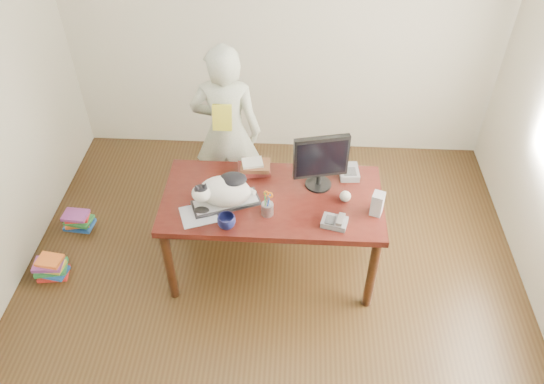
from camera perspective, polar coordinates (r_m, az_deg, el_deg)
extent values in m
plane|color=black|center=(4.03, -0.45, -14.37)|extent=(4.50, 4.50, 0.00)
plane|color=white|center=(4.90, 1.16, 17.93)|extent=(4.00, 0.00, 4.00)
cube|color=black|center=(3.86, 0.04, -0.88)|extent=(1.60, 0.80, 0.05)
cylinder|color=black|center=(4.00, -10.99, -7.73)|extent=(0.07, 0.07, 0.70)
cylinder|color=black|center=(3.94, 10.69, -8.65)|extent=(0.07, 0.07, 0.70)
cylinder|color=black|center=(4.45, -9.27, -1.06)|extent=(0.07, 0.07, 0.70)
cylinder|color=black|center=(4.40, 9.96, -1.79)|extent=(0.07, 0.07, 0.70)
cube|color=black|center=(4.34, 0.30, -0.79)|extent=(1.45, 0.03, 0.50)
cube|color=black|center=(3.80, -4.98, -1.17)|extent=(0.51, 0.35, 0.02)
cube|color=#BCBBC1|center=(3.79, -5.00, -1.01)|extent=(0.47, 0.30, 0.01)
ellipsoid|color=white|center=(3.72, -5.08, 0.08)|extent=(0.42, 0.34, 0.22)
ellipsoid|color=white|center=(3.65, -7.62, -0.15)|extent=(0.17, 0.17, 0.12)
ellipsoid|color=black|center=(3.63, -7.67, 0.33)|extent=(0.12, 0.11, 0.05)
cone|color=black|center=(3.60, -8.14, 0.46)|extent=(0.08, 0.08, 0.08)
cone|color=black|center=(3.60, -7.22, 0.66)|extent=(0.08, 0.07, 0.08)
ellipsoid|color=black|center=(3.67, -4.21, 1.40)|extent=(0.23, 0.21, 0.05)
cylinder|color=white|center=(3.84, -2.69, 0.32)|extent=(0.14, 0.12, 0.05)
cylinder|color=black|center=(3.96, 5.00, 0.85)|extent=(0.23, 0.23, 0.02)
cylinder|color=black|center=(3.92, 5.04, 1.42)|extent=(0.05, 0.05, 0.09)
cube|color=black|center=(3.77, 5.30, 3.79)|extent=(0.40, 0.13, 0.34)
cube|color=black|center=(3.75, 5.39, 3.57)|extent=(0.35, 0.08, 0.28)
cylinder|color=gray|center=(3.69, -0.50, -1.84)|extent=(0.11, 0.11, 0.09)
cylinder|color=black|center=(3.64, -0.67, -0.75)|extent=(0.04, 0.02, 0.14)
cylinder|color=#0D3EBD|center=(3.62, -0.40, -1.11)|extent=(0.03, 0.03, 0.14)
cylinder|color=red|center=(3.64, -0.38, -0.77)|extent=(0.02, 0.04, 0.14)
cylinder|color=#1B882A|center=(3.63, -0.74, -1.02)|extent=(0.01, 0.03, 0.14)
cylinder|color=#A9A9AE|center=(3.62, -0.44, -0.90)|extent=(0.01, 0.03, 0.10)
cylinder|color=#A9A9AE|center=(3.62, -0.33, -0.94)|extent=(0.02, 0.02, 0.10)
torus|color=orange|center=(3.59, -0.60, -0.18)|extent=(0.05, 0.03, 0.04)
torus|color=orange|center=(3.58, -0.20, -0.33)|extent=(0.05, 0.03, 0.04)
cube|color=#B6BBC4|center=(3.75, -7.89, -2.43)|extent=(0.31, 0.30, 0.01)
ellipsoid|color=black|center=(3.74, -7.58, -1.99)|extent=(0.13, 0.11, 0.04)
imported|color=#0D1036|center=(3.61, -4.91, -3.19)|extent=(0.18, 0.18, 0.10)
cube|color=slate|center=(3.66, 6.73, -3.25)|extent=(0.20, 0.16, 0.04)
cube|color=#3A3A3C|center=(3.64, 6.29, -2.99)|extent=(0.09, 0.10, 0.01)
cube|color=#A9A9AE|center=(3.64, 7.38, -2.92)|extent=(0.08, 0.15, 0.05)
cube|color=#A4A5A7|center=(3.74, 11.27, -1.24)|extent=(0.10, 0.11, 0.18)
sphere|color=white|center=(3.83, 7.89, -0.46)|extent=(0.08, 0.08, 0.08)
cube|color=#4A1513|center=(4.06, -1.95, 2.51)|extent=(0.27, 0.21, 0.04)
cube|color=#502F1B|center=(4.03, -1.80, 2.85)|extent=(0.22, 0.17, 0.03)
cube|color=silver|center=(4.02, -2.12, 3.18)|extent=(0.18, 0.15, 0.02)
cube|color=slate|center=(4.06, 8.27, 2.15)|extent=(0.16, 0.20, 0.05)
cube|color=#3A3A3C|center=(4.02, 8.36, 2.21)|extent=(0.10, 0.10, 0.01)
imported|color=white|center=(4.42, -4.89, 6.39)|extent=(0.58, 0.38, 1.57)
cube|color=gold|center=(4.13, -5.38, 7.97)|extent=(0.15, 0.09, 0.21)
cube|color=red|center=(4.65, -22.40, -8.09)|extent=(0.25, 0.19, 0.03)
cube|color=#194999|center=(4.62, -22.41, -7.91)|extent=(0.23, 0.18, 0.03)
cube|color=#267E38|center=(4.62, -22.66, -7.51)|extent=(0.27, 0.22, 0.03)
cube|color=gold|center=(4.58, -22.65, -7.35)|extent=(0.21, 0.16, 0.03)
cube|color=#85378B|center=(4.56, -22.95, -7.16)|extent=(0.23, 0.17, 0.03)
cube|color=orange|center=(4.54, -22.81, -6.79)|extent=(0.21, 0.17, 0.03)
cube|color=#194999|center=(4.97, -19.97, -3.31)|extent=(0.25, 0.19, 0.03)
cube|color=orange|center=(4.96, -20.12, -3.00)|extent=(0.22, 0.19, 0.03)
cube|color=#267E38|center=(4.92, -20.05, -2.85)|extent=(0.24, 0.19, 0.03)
cube|color=red|center=(4.91, -20.19, -2.49)|extent=(0.21, 0.16, 0.03)
cube|color=#85378B|center=(4.89, -20.39, -2.35)|extent=(0.22, 0.17, 0.03)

